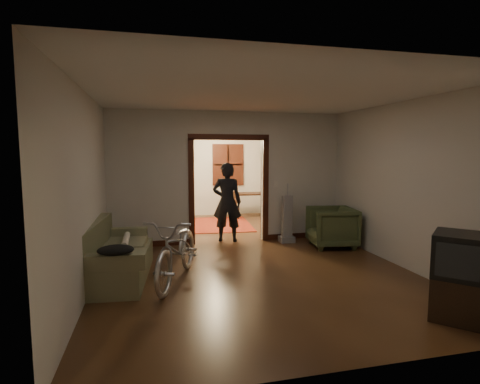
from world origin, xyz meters
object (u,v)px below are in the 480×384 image
object	(u,v)px
sofa	(118,250)
person	(227,202)
armchair	(331,227)
bicycle	(178,249)
locker	(158,188)
desk	(251,205)

from	to	relation	value
sofa	person	bearing A→B (deg)	48.64
person	sofa	bearing A→B (deg)	60.89
armchair	person	bearing A→B (deg)	-107.30
armchair	person	xyz separation A→B (m)	(-2.00, 0.98, 0.45)
sofa	bicycle	distance (m)	0.96
sofa	person	world-z (taller)	person
armchair	locker	world-z (taller)	locker
locker	desk	distance (m)	2.79
locker	armchair	bearing A→B (deg)	-45.80
armchair	sofa	bearing A→B (deg)	-67.41
person	desk	xyz separation A→B (m)	(1.28, 2.71, -0.50)
bicycle	sofa	bearing A→B (deg)	177.62
sofa	desk	world-z (taller)	sofa
bicycle	armchair	world-z (taller)	bicycle
sofa	armchair	size ratio (longest dim) A/B	2.12
sofa	desk	bearing A→B (deg)	59.59
person	locker	size ratio (longest dim) A/B	0.95
locker	person	bearing A→B (deg)	-61.23
person	locker	xyz separation A→B (m)	(-1.40, 3.21, 0.05)
bicycle	armchair	size ratio (longest dim) A/B	2.11
sofa	armchair	world-z (taller)	sofa
armchair	desk	distance (m)	3.76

